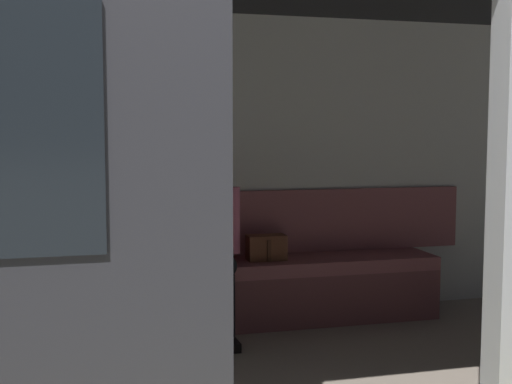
{
  "coord_description": "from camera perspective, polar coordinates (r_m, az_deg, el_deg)",
  "views": [
    {
      "loc": [
        0.94,
        2.12,
        1.3
      ],
      "look_at": [
        0.1,
        -1.17,
        0.99
      ],
      "focal_mm": 46.11,
      "sensor_mm": 36.0,
      "label": 1
    }
  ],
  "objects": [
    {
      "name": "handbag",
      "position": [
        4.44,
        0.89,
        -4.84
      ],
      "size": [
        0.26,
        0.15,
        0.17
      ],
      "color": "brown",
      "rests_on": "bench_seat"
    },
    {
      "name": "book",
      "position": [
        4.31,
        -9.87,
        -6.19
      ],
      "size": [
        0.25,
        0.27,
        0.03
      ],
      "primitive_type": "cube",
      "rotation": [
        0.0,
        0.0,
        -0.57
      ],
      "color": "#33723F",
      "rests_on": "bench_seat"
    },
    {
      "name": "bench_seat",
      "position": [
        4.4,
        -1.61,
        -7.44
      ],
      "size": [
        2.81,
        0.44,
        0.44
      ],
      "color": "#935156",
      "rests_on": "ground_plane"
    },
    {
      "name": "person_seated",
      "position": [
        4.24,
        -4.83,
        -3.46
      ],
      "size": [
        0.55,
        0.68,
        1.17
      ],
      "color": "pink",
      "rests_on": "ground_plane"
    },
    {
      "name": "grab_pole_door",
      "position": [
        2.64,
        -3.22,
        -0.33
      ],
      "size": [
        0.04,
        0.04,
        2.09
      ],
      "primitive_type": "cylinder",
      "color": "silver",
      "rests_on": "ground_plane"
    },
    {
      "name": "train_car",
      "position": [
        3.37,
        0.76,
        8.05
      ],
      "size": [
        6.4,
        2.58,
        2.23
      ],
      "color": "#ADAFB5",
      "rests_on": "ground_plane"
    }
  ]
}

